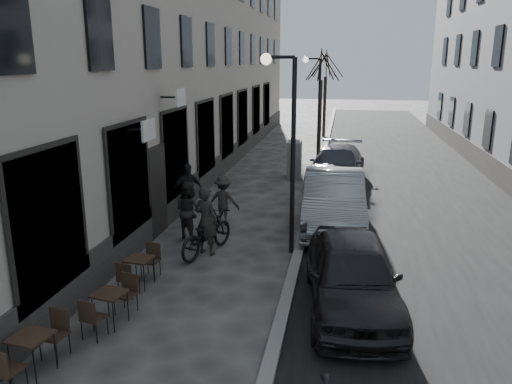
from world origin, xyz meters
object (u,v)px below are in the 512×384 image
(car_far, at_px, (337,165))
(pedestrian_mid, at_px, (223,200))
(bistro_set_b, at_px, (110,305))
(pedestrian_far, at_px, (188,191))
(bistro_set_a, at_px, (32,351))
(bicycle, at_px, (206,233))
(car_near, at_px, (352,275))
(tree_near, at_px, (321,65))
(pedestrian_near, at_px, (188,210))
(streetlamp_far, at_px, (316,98))
(utility_cabinet, at_px, (294,160))
(streetlamp_near, at_px, (287,133))
(car_mid, at_px, (333,200))
(tree_far, at_px, (326,64))
(bistro_set_c, at_px, (140,269))

(car_far, bearing_deg, pedestrian_mid, -114.53)
(bistro_set_b, height_order, pedestrian_far, pedestrian_far)
(bistro_set_a, distance_m, bicycle, 5.70)
(car_near, bearing_deg, tree_near, 89.40)
(pedestrian_near, distance_m, car_near, 5.70)
(car_near, bearing_deg, pedestrian_far, 128.27)
(streetlamp_far, height_order, pedestrian_near, streetlamp_far)
(tree_near, relative_size, pedestrian_far, 3.21)
(utility_cabinet, height_order, pedestrian_near, pedestrian_near)
(car_near, bearing_deg, car_far, 86.97)
(bicycle, bearing_deg, bistro_set_a, 96.09)
(streetlamp_near, xyz_separation_m, car_mid, (1.19, 2.38, -2.32))
(streetlamp_far, bearing_deg, streetlamp_near, -90.00)
(bicycle, xyz_separation_m, pedestrian_far, (-1.42, 2.91, 0.33))
(streetlamp_near, height_order, bicycle, streetlamp_near)
(streetlamp_near, relative_size, pedestrian_near, 3.08)
(tree_near, bearing_deg, bistro_set_b, -98.54)
(streetlamp_near, height_order, streetlamp_far, same)
(streetlamp_far, bearing_deg, car_far, -73.64)
(tree_far, height_order, pedestrian_near, tree_far)
(streetlamp_near, height_order, car_mid, streetlamp_near)
(bistro_set_a, distance_m, bistro_set_b, 1.76)
(streetlamp_near, height_order, pedestrian_near, streetlamp_near)
(pedestrian_mid, bearing_deg, car_near, 132.80)
(pedestrian_near, xyz_separation_m, pedestrian_mid, (0.69, 1.37, -0.06))
(utility_cabinet, bearing_deg, bistro_set_a, -103.04)
(bistro_set_b, xyz_separation_m, car_mid, (4.02, 6.70, 0.43))
(streetlamp_near, bearing_deg, bistro_set_c, -138.45)
(tree_near, bearing_deg, bistro_set_c, -99.74)
(tree_far, height_order, bistro_set_a, tree_far)
(car_mid, bearing_deg, tree_far, 91.39)
(car_far, bearing_deg, pedestrian_far, -125.32)
(streetlamp_near, height_order, tree_far, tree_far)
(tree_near, xyz_separation_m, bicycle, (-2.08, -15.47, -4.11))
(tree_far, xyz_separation_m, utility_cabinet, (-0.70, -12.41, -3.86))
(utility_cabinet, bearing_deg, bicycle, -101.15)
(streetlamp_far, height_order, bistro_set_c, streetlamp_far)
(bicycle, bearing_deg, pedestrian_near, -32.71)
(tree_far, xyz_separation_m, pedestrian_mid, (-2.21, -19.02, -3.90))
(bistro_set_c, height_order, pedestrian_near, pedestrian_near)
(bistro_set_c, height_order, bicycle, bicycle)
(streetlamp_near, bearing_deg, car_mid, 63.51)
(utility_cabinet, distance_m, car_near, 11.68)
(tree_far, bearing_deg, car_mid, -86.58)
(streetlamp_near, xyz_separation_m, car_near, (1.70, -2.85, -2.41))
(pedestrian_mid, relative_size, car_mid, 0.30)
(pedestrian_far, bearing_deg, streetlamp_far, 30.74)
(utility_cabinet, xyz_separation_m, pedestrian_near, (-2.20, -7.99, 0.03))
(streetlamp_far, bearing_deg, bicycle, -99.14)
(tree_far, relative_size, car_near, 1.30)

